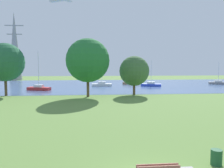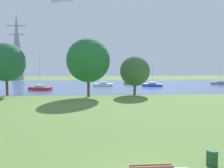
{
  "view_description": "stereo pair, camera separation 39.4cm",
  "coord_description": "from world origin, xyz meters",
  "px_view_note": "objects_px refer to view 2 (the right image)",
  "views": [
    {
      "loc": [
        -2.7,
        -8.77,
        5.07
      ],
      "look_at": [
        0.05,
        21.68,
        2.57
      ],
      "focal_mm": 36.18,
      "sensor_mm": 36.0,
      "label": 1
    },
    {
      "loc": [
        -2.31,
        -8.8,
        5.07
      ],
      "look_at": [
        0.05,
        21.68,
        2.57
      ],
      "focal_mm": 36.18,
      "sensor_mm": 36.0,
      "label": 2
    }
  ],
  "objects_px": {
    "sailboat_red": "(40,88)",
    "litter_bin": "(212,158)",
    "sailboat_white": "(103,84)",
    "sailboat_brown": "(133,82)",
    "electricity_pylon": "(17,46)",
    "tree_east_far": "(135,71)",
    "sailboat_gray": "(220,83)",
    "tree_west_far": "(6,62)",
    "tree_mid_shore": "(88,60)",
    "sailboat_blue": "(152,85)"
  },
  "relations": [
    {
      "from": "sailboat_red",
      "to": "tree_west_far",
      "type": "bearing_deg",
      "value": -112.93
    },
    {
      "from": "tree_mid_shore",
      "to": "electricity_pylon",
      "type": "xyz_separation_m",
      "value": [
        -26.17,
        45.84,
        5.99
      ]
    },
    {
      "from": "litter_bin",
      "to": "sailboat_brown",
      "type": "xyz_separation_m",
      "value": [
        4.59,
        50.32,
        0.06
      ]
    },
    {
      "from": "sailboat_red",
      "to": "tree_west_far",
      "type": "height_order",
      "value": "tree_west_far"
    },
    {
      "from": "litter_bin",
      "to": "tree_west_far",
      "type": "xyz_separation_m",
      "value": [
        -20.68,
        28.49,
        5.21
      ]
    },
    {
      "from": "sailboat_red",
      "to": "tree_east_far",
      "type": "xyz_separation_m",
      "value": [
        18.25,
        -8.68,
        3.64
      ]
    },
    {
      "from": "sailboat_red",
      "to": "sailboat_brown",
      "type": "xyz_separation_m",
      "value": [
        21.76,
        13.53,
        -0.01
      ]
    },
    {
      "from": "sailboat_white",
      "to": "tree_mid_shore",
      "type": "xyz_separation_m",
      "value": [
        -3.12,
        -18.55,
        5.43
      ]
    },
    {
      "from": "sailboat_brown",
      "to": "tree_mid_shore",
      "type": "xyz_separation_m",
      "value": [
        -11.51,
        -24.22,
        5.43
      ]
    },
    {
      "from": "tree_east_far",
      "to": "tree_west_far",
      "type": "bearing_deg",
      "value": 179.01
    },
    {
      "from": "tree_west_far",
      "to": "litter_bin",
      "type": "bearing_deg",
      "value": -54.02
    },
    {
      "from": "sailboat_brown",
      "to": "tree_west_far",
      "type": "height_order",
      "value": "tree_west_far"
    },
    {
      "from": "litter_bin",
      "to": "sailboat_red",
      "type": "bearing_deg",
      "value": 115.01
    },
    {
      "from": "sailboat_gray",
      "to": "sailboat_brown",
      "type": "relative_size",
      "value": 0.84
    },
    {
      "from": "sailboat_gray",
      "to": "litter_bin",
      "type": "bearing_deg",
      "value": -120.42
    },
    {
      "from": "electricity_pylon",
      "to": "sailboat_white",
      "type": "bearing_deg",
      "value": -42.98
    },
    {
      "from": "litter_bin",
      "to": "sailboat_white",
      "type": "height_order",
      "value": "sailboat_white"
    },
    {
      "from": "sailboat_gray",
      "to": "sailboat_brown",
      "type": "bearing_deg",
      "value": 173.38
    },
    {
      "from": "tree_mid_shore",
      "to": "tree_east_far",
      "type": "height_order",
      "value": "tree_mid_shore"
    },
    {
      "from": "sailboat_gray",
      "to": "tree_west_far",
      "type": "xyz_separation_m",
      "value": [
        -48.64,
        -19.12,
        5.16
      ]
    },
    {
      "from": "tree_mid_shore",
      "to": "tree_west_far",
      "type": "bearing_deg",
      "value": 170.19
    },
    {
      "from": "electricity_pylon",
      "to": "tree_mid_shore",
      "type": "bearing_deg",
      "value": -60.28
    },
    {
      "from": "sailboat_white",
      "to": "sailboat_blue",
      "type": "xyz_separation_m",
      "value": [
        11.94,
        -1.5,
        -0.01
      ]
    },
    {
      "from": "sailboat_gray",
      "to": "electricity_pylon",
      "type": "xyz_separation_m",
      "value": [
        -61.05,
        24.34,
        11.43
      ]
    },
    {
      "from": "sailboat_white",
      "to": "tree_east_far",
      "type": "relative_size",
      "value": 1.08
    },
    {
      "from": "sailboat_brown",
      "to": "tree_west_far",
      "type": "relative_size",
      "value": 0.81
    },
    {
      "from": "sailboat_red",
      "to": "tree_mid_shore",
      "type": "xyz_separation_m",
      "value": [
        10.24,
        -10.69,
        5.42
      ]
    },
    {
      "from": "sailboat_red",
      "to": "tree_west_far",
      "type": "relative_size",
      "value": 0.91
    },
    {
      "from": "tree_mid_shore",
      "to": "electricity_pylon",
      "type": "distance_m",
      "value": 53.12
    },
    {
      "from": "sailboat_brown",
      "to": "sailboat_gray",
      "type": "bearing_deg",
      "value": -6.62
    },
    {
      "from": "sailboat_gray",
      "to": "tree_mid_shore",
      "type": "xyz_separation_m",
      "value": [
        -34.88,
        -21.5,
        5.44
      ]
    },
    {
      "from": "sailboat_red",
      "to": "litter_bin",
      "type": "bearing_deg",
      "value": -64.99
    },
    {
      "from": "sailboat_blue",
      "to": "tree_mid_shore",
      "type": "relative_size",
      "value": 0.67
    },
    {
      "from": "sailboat_red",
      "to": "electricity_pylon",
      "type": "height_order",
      "value": "electricity_pylon"
    },
    {
      "from": "litter_bin",
      "to": "electricity_pylon",
      "type": "relative_size",
      "value": 0.03
    },
    {
      "from": "sailboat_white",
      "to": "sailboat_brown",
      "type": "height_order",
      "value": "sailboat_white"
    },
    {
      "from": "sailboat_white",
      "to": "sailboat_brown",
      "type": "relative_size",
      "value": 1.02
    },
    {
      "from": "tree_mid_shore",
      "to": "sailboat_gray",
      "type": "bearing_deg",
      "value": 31.65
    },
    {
      "from": "sailboat_brown",
      "to": "sailboat_blue",
      "type": "bearing_deg",
      "value": -63.67
    },
    {
      "from": "sailboat_gray",
      "to": "tree_west_far",
      "type": "bearing_deg",
      "value": -158.54
    },
    {
      "from": "sailboat_red",
      "to": "sailboat_gray",
      "type": "bearing_deg",
      "value": 13.48
    },
    {
      "from": "sailboat_white",
      "to": "electricity_pylon",
      "type": "xyz_separation_m",
      "value": [
        -29.28,
        27.29,
        11.42
      ]
    },
    {
      "from": "sailboat_white",
      "to": "tree_west_far",
      "type": "distance_m",
      "value": 23.93
    },
    {
      "from": "sailboat_brown",
      "to": "electricity_pylon",
      "type": "distance_m",
      "value": 44.92
    },
    {
      "from": "tree_east_far",
      "to": "litter_bin",
      "type": "bearing_deg",
      "value": -92.2
    },
    {
      "from": "tree_west_far",
      "to": "tree_east_far",
      "type": "relative_size",
      "value": 1.31
    },
    {
      "from": "sailboat_gray",
      "to": "electricity_pylon",
      "type": "distance_m",
      "value": 66.71
    },
    {
      "from": "tree_east_far",
      "to": "electricity_pylon",
      "type": "xyz_separation_m",
      "value": [
        -34.17,
        43.83,
        7.77
      ]
    },
    {
      "from": "sailboat_white",
      "to": "tree_east_far",
      "type": "xyz_separation_m",
      "value": [
        4.89,
        -16.55,
        3.65
      ]
    },
    {
      "from": "sailboat_blue",
      "to": "tree_west_far",
      "type": "bearing_deg",
      "value": -153.02
    }
  ]
}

